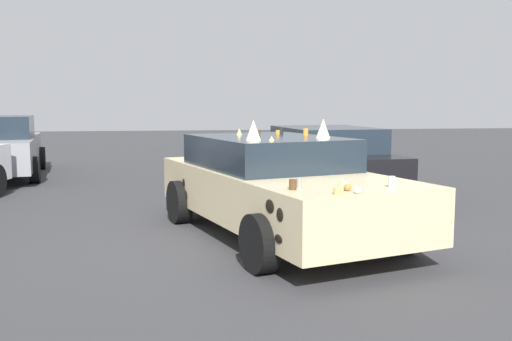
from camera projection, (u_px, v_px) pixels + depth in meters
ground_plane at (278, 236)px, 7.71m from camera, size 60.00×60.00×0.00m
art_car_decorated at (276, 185)px, 7.69m from camera, size 4.86×3.05×1.58m
parked_sedan_behind_left at (320, 159)px, 11.19m from camera, size 4.75×2.35×1.33m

